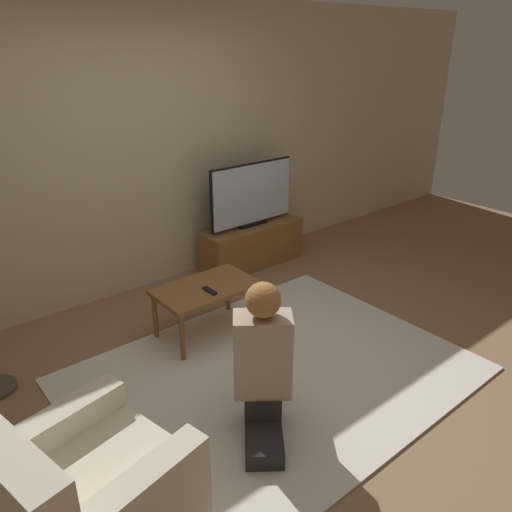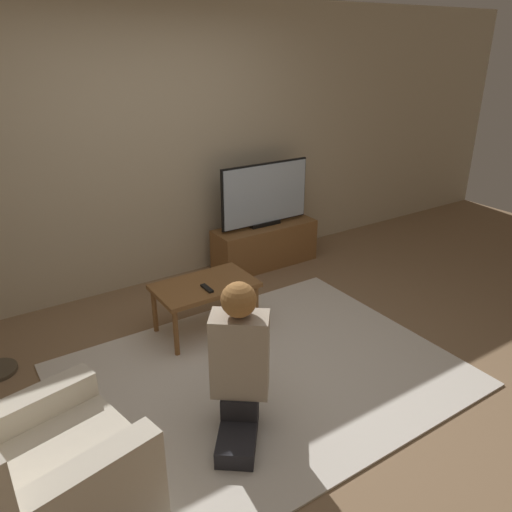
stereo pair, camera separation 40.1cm
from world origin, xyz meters
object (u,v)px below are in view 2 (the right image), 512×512
tv (265,195)px  coffee_table (205,289)px  person_kneeling (240,358)px  armchair (45,487)px

tv → coffee_table: 1.49m
tv → person_kneeling: tv is taller
coffee_table → armchair: (-1.50, -1.23, -0.08)m
tv → coffee_table: bearing=-144.0°
tv → coffee_table: tv is taller
armchair → person_kneeling: bearing=-95.6°
armchair → person_kneeling: size_ratio=0.94×
armchair → tv: bearing=-63.7°
tv → person_kneeling: 2.49m
tv → person_kneeling: (-1.52, -1.96, -0.27)m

